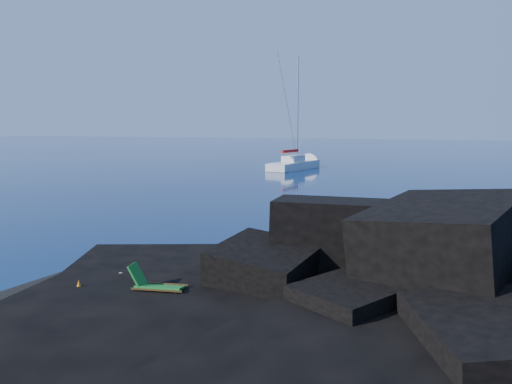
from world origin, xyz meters
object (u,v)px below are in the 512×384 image
marker_cone (79,287)px  sailboat (295,169)px  deck_chair (160,280)px  sunbather (107,276)px

marker_cone → sailboat: bearing=99.0°
deck_chair → sunbather: size_ratio=0.95×
marker_cone → sunbather: bearing=93.9°
sunbather → marker_cone: (0.10, -1.51, 0.06)m
sailboat → deck_chair: sailboat is taller
sunbather → marker_cone: 1.51m
sailboat → marker_cone: bearing=-71.0°
sailboat → deck_chair: bearing=-68.0°
sailboat → sunbather: (7.82, -48.77, 0.53)m
deck_chair → marker_cone: (-2.55, -0.67, -0.33)m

